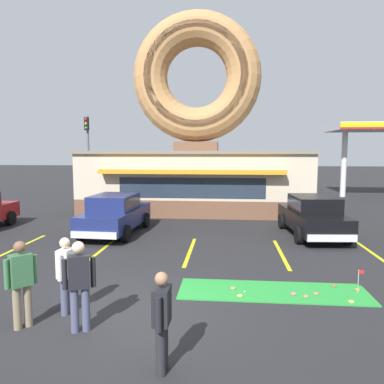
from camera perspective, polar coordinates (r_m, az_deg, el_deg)
ground_plane at (r=8.17m, az=-10.34°, el=-17.95°), size 160.00×160.00×0.00m
donut_shop_building at (r=21.18m, az=0.69°, el=7.32°), size 12.30×6.75×10.96m
putting_mat at (r=9.39m, az=12.21°, el=-14.60°), size 4.45×1.36×0.03m
mini_donut_near_left at (r=9.19m, az=16.92°, el=-14.98°), size 0.13×0.13×0.04m
mini_donut_near_right at (r=9.43m, az=18.40°, el=-14.48°), size 0.13×0.13×0.04m
mini_donut_mid_left at (r=10.02m, az=23.88°, el=-13.46°), size 0.13×0.13×0.04m
mini_donut_mid_centre at (r=9.24m, az=23.10°, el=-15.10°), size 0.13×0.13×0.04m
mini_donut_mid_right at (r=9.36m, az=6.27°, el=-14.35°), size 0.13×0.13×0.04m
mini_donut_far_left at (r=9.27m, az=15.19°, el=-14.75°), size 0.13×0.13×0.04m
mini_donut_far_centre at (r=10.06m, az=20.82°, el=-13.24°), size 0.13×0.13×0.04m
mini_donut_far_right at (r=8.93m, az=7.30°, el=-15.40°), size 0.13×0.13×0.04m
golf_ball at (r=9.17m, az=8.03°, el=-14.80°), size 0.04×0.04×0.04m
putting_flag_pin at (r=9.78m, az=24.24°, el=-11.55°), size 0.13×0.01×0.55m
car_navy at (r=15.47m, az=-11.64°, el=-3.05°), size 2.14×4.64×1.60m
car_black at (r=15.48m, az=17.93°, el=-3.23°), size 2.24×4.68×1.60m
pedestrian_blue_sweater_man at (r=7.34m, az=-16.80°, el=-12.98°), size 0.56×0.36×1.70m
pedestrian_hooded_kid at (r=5.92m, az=-4.62°, el=-18.53°), size 0.25×0.60×1.56m
pedestrian_leather_jacket_man at (r=7.88m, az=-24.57°, el=-12.11°), size 0.44×0.46×1.67m
pedestrian_clipboard_woman at (r=8.24m, az=-18.69°, el=-11.45°), size 0.25×0.60×1.59m
trash_bin at (r=18.41m, az=17.18°, el=-2.91°), size 0.57×0.57×0.97m
traffic_light_pole at (r=27.67m, az=-15.60°, el=6.77°), size 0.28×0.47×5.80m
parking_stripe_far_left at (r=14.53m, az=-24.79°, el=-7.60°), size 0.12×3.60×0.01m
parking_stripe_left at (r=13.30m, az=-13.42°, el=-8.45°), size 0.12×3.60×0.01m
parking_stripe_mid_left at (r=12.67m, az=-0.31°, el=-9.01°), size 0.12×3.60×0.01m
parking_stripe_centre at (r=12.73m, az=13.43°, el=-9.11°), size 0.12×3.60×0.01m
parking_stripe_mid_right at (r=13.48m, az=26.31°, el=-8.73°), size 0.12×3.60×0.01m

